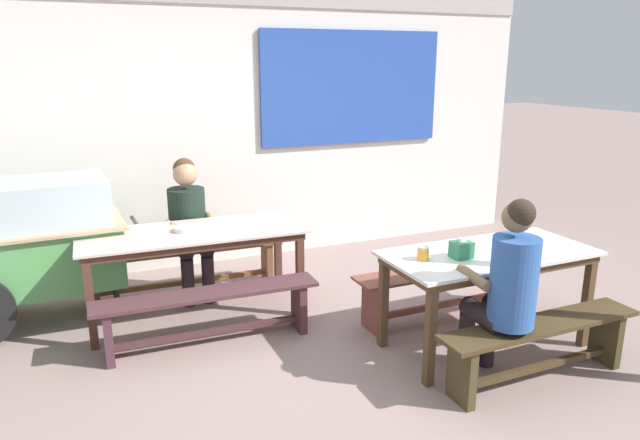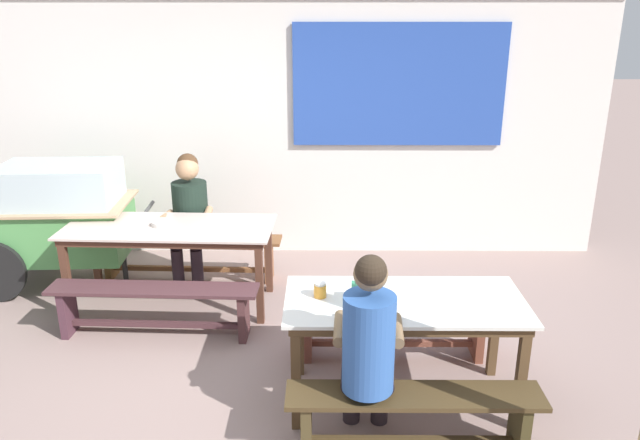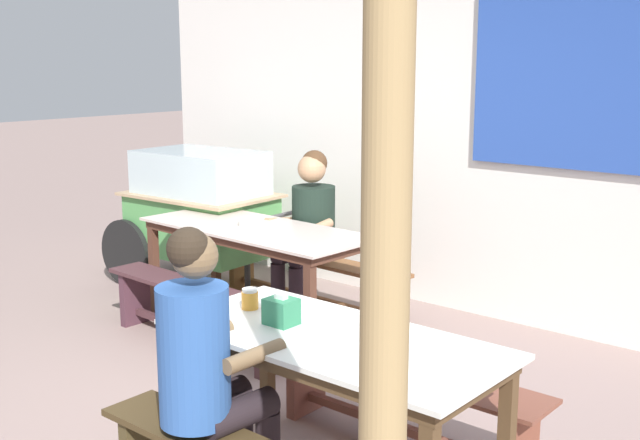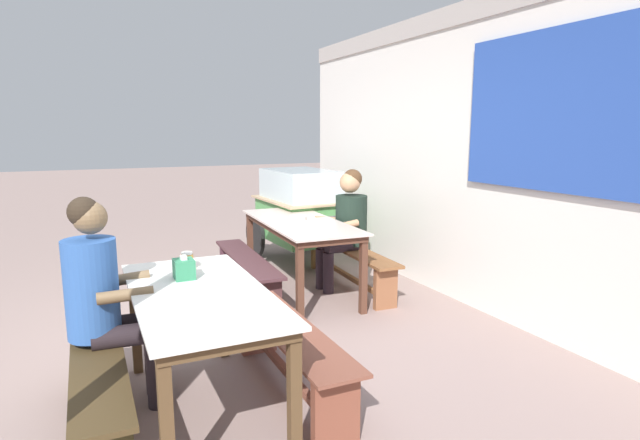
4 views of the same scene
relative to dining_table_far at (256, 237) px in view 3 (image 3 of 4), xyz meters
name	(u,v)px [view 3 (image 3 of 4)]	position (x,y,z in m)	size (l,w,h in m)	color
ground_plane	(234,418)	(0.97, -1.17, -0.68)	(40.00, 40.00, 0.00)	gray
backdrop_wall	(478,121)	(1.01, 1.36, 0.80)	(6.57, 0.23, 2.82)	silver
dining_table_far	(256,237)	(0.00, 0.00, 0.00)	(1.83, 0.80, 0.75)	beige
dining_table_near	(333,353)	(1.87, -1.41, 0.00)	(1.56, 0.73, 0.75)	silver
bench_far_back	(309,273)	(0.02, 0.56, -0.38)	(1.82, 0.34, 0.43)	brown
bench_far_front	(196,306)	(-0.02, -0.56, -0.39)	(1.69, 0.34, 0.43)	#492B2F
bench_near_back	(403,396)	(1.87, -0.85, -0.40)	(1.53, 0.31, 0.43)	brown
food_cart	(199,207)	(-1.14, 0.47, 0.01)	(1.64, 0.92, 1.17)	#539B52
person_center_facing	(309,222)	(0.07, 0.50, 0.04)	(0.45, 0.53, 1.26)	#2A1F26
person_near_front	(207,361)	(1.60, -1.90, 0.04)	(0.42, 0.53, 1.29)	black
tissue_box	(281,311)	(1.59, -1.44, 0.14)	(0.14, 0.12, 0.14)	#307F56
condiment_jar	(250,299)	(1.32, -1.37, 0.12)	(0.08, 0.08, 0.10)	orange
soup_bowl	(250,223)	(-0.06, 0.01, 0.09)	(0.18, 0.18, 0.04)	silver
wooden_support_post	(384,353)	(2.93, -2.52, 0.58)	(0.12, 0.12, 2.53)	#A48656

